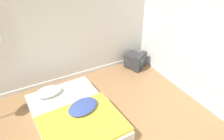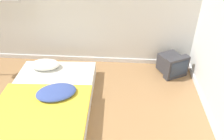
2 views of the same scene
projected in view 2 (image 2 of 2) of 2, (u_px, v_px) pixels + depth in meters
name	position (u px, v px, depth m)	size (l,w,h in m)	color
mattress_bed	(48.00, 99.00, 3.36)	(1.41, 1.96, 0.38)	silver
crt_tv	(172.00, 64.00, 4.09)	(0.57, 0.58, 0.41)	#333338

